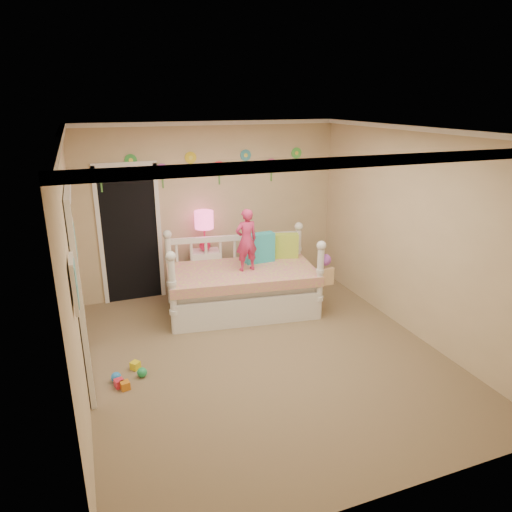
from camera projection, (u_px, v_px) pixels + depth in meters
name	position (u px, v px, depth m)	size (l,w,h in m)	color
floor	(266.00, 355.00, 5.55)	(4.00, 4.50, 0.01)	#7F684C
ceiling	(268.00, 131.00, 4.71)	(4.00, 4.50, 0.01)	white
back_wall	(212.00, 209.00, 7.12)	(4.00, 0.01, 2.60)	tan
left_wall	(74.00, 275.00, 4.46)	(0.01, 4.50, 2.60)	tan
right_wall	(415.00, 234.00, 5.80)	(0.01, 4.50, 2.60)	tan
crown_molding	(268.00, 134.00, 4.72)	(4.00, 4.50, 0.06)	white
daybed	(242.00, 273.00, 6.55)	(2.09, 1.12, 1.13)	white
pillow_turquoise	(259.00, 248.00, 6.76)	(0.43, 0.15, 0.43)	teal
pillow_lime	(285.00, 246.00, 6.96)	(0.39, 0.14, 0.37)	#B0D641
child	(246.00, 240.00, 6.36)	(0.32, 0.21, 0.87)	#D12F65
nightstand	(206.00, 273.00, 7.15)	(0.43, 0.33, 0.72)	white
table_lamp	(204.00, 225.00, 6.90)	(0.28, 0.28, 0.62)	#F22057
closet_doorway	(130.00, 234.00, 6.78)	(0.90, 0.04, 2.07)	black
flower_decals	(205.00, 167.00, 6.88)	(3.40, 0.02, 0.50)	#B2668C
mirror_closet	(81.00, 287.00, 4.82)	(0.07, 1.30, 2.10)	white
wall_picture	(74.00, 284.00, 3.60)	(0.05, 0.34, 0.42)	white
hanging_bag	(325.00, 271.00, 6.31)	(0.20, 0.16, 0.36)	beige
toy_scatter	(144.00, 388.00, 4.83)	(0.80, 1.30, 0.11)	#996666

